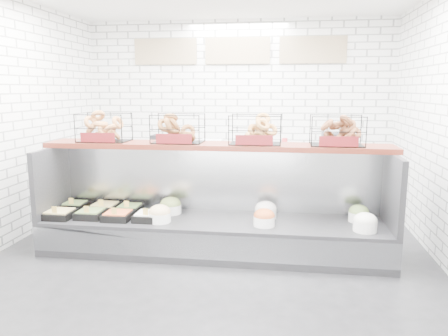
# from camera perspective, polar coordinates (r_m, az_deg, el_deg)

# --- Properties ---
(ground) EXTENTS (5.50, 5.50, 0.00)m
(ground) POSITION_cam_1_polar(r_m,az_deg,el_deg) (4.97, -1.93, -12.10)
(ground) COLOR black
(ground) RESTS_ON ground
(room_shell) EXTENTS (5.02, 5.51, 3.01)m
(room_shell) POSITION_cam_1_polar(r_m,az_deg,el_deg) (5.19, -0.90, 12.13)
(room_shell) COLOR white
(room_shell) RESTS_ON ground
(display_case) EXTENTS (4.00, 0.90, 1.20)m
(display_case) POSITION_cam_1_polar(r_m,az_deg,el_deg) (5.18, -1.52, -7.30)
(display_case) COLOR black
(display_case) RESTS_ON ground
(bagel_shelf) EXTENTS (4.10, 0.50, 0.40)m
(bagel_shelf) POSITION_cam_1_polar(r_m,az_deg,el_deg) (5.13, -1.09, 4.61)
(bagel_shelf) COLOR #4A170F
(bagel_shelf) RESTS_ON display_case
(prep_counter) EXTENTS (4.00, 0.60, 1.20)m
(prep_counter) POSITION_cam_1_polar(r_m,az_deg,el_deg) (7.14, 1.43, -1.18)
(prep_counter) COLOR #93969B
(prep_counter) RESTS_ON ground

